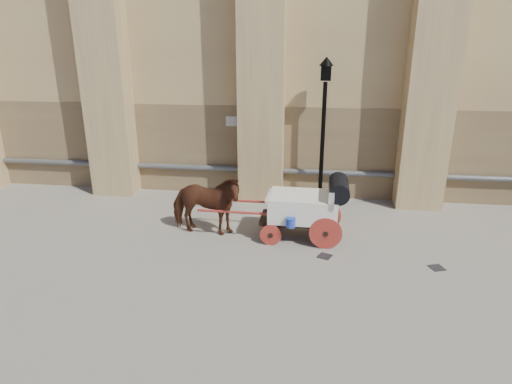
# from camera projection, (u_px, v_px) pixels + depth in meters

# --- Properties ---
(ground) EXTENTS (90.00, 90.00, 0.00)m
(ground) POSITION_uv_depth(u_px,v_px,m) (283.00, 249.00, 11.75)
(ground) COLOR gray
(ground) RESTS_ON ground
(horse) EXTENTS (2.12, 1.10, 1.73)m
(horse) POSITION_uv_depth(u_px,v_px,m) (205.00, 205.00, 12.33)
(horse) COLOR #562816
(horse) RESTS_ON ground
(carriage) EXTENTS (3.96, 1.41, 1.73)m
(carriage) POSITION_uv_depth(u_px,v_px,m) (308.00, 206.00, 12.07)
(carriage) COLOR black
(carriage) RESTS_ON ground
(street_lamp) EXTENTS (0.43, 0.43, 4.58)m
(street_lamp) POSITION_uv_depth(u_px,v_px,m) (323.00, 129.00, 13.95)
(street_lamp) COLOR black
(street_lamp) RESTS_ON ground
(drain_grate_near) EXTENTS (0.42, 0.42, 0.01)m
(drain_grate_near) POSITION_uv_depth(u_px,v_px,m) (325.00, 256.00, 11.36)
(drain_grate_near) COLOR black
(drain_grate_near) RESTS_ON ground
(drain_grate_far) EXTENTS (0.41, 0.41, 0.01)m
(drain_grate_far) POSITION_uv_depth(u_px,v_px,m) (437.00, 268.00, 10.82)
(drain_grate_far) COLOR black
(drain_grate_far) RESTS_ON ground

